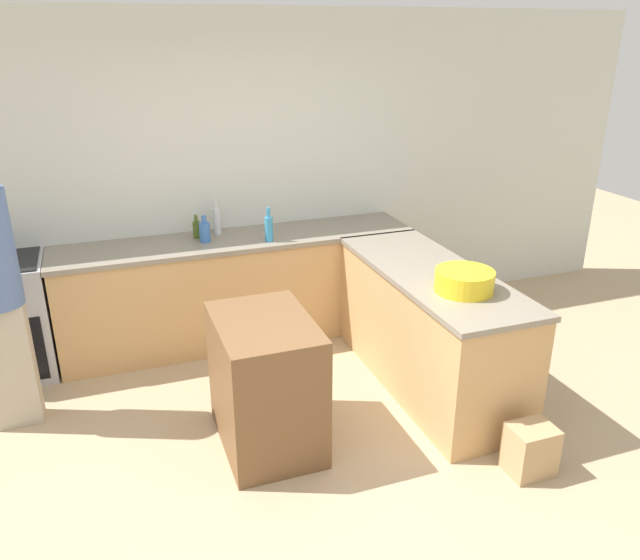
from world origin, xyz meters
TOP-DOWN VIEW (x-y plane):
  - ground_plane at (0.00, 0.00)m, footprint 14.00×14.00m
  - wall_back at (0.00, 2.30)m, footprint 8.00×0.06m
  - counter_back at (0.00, 1.96)m, footprint 2.98×0.64m
  - counter_peninsula at (1.15, 0.73)m, footprint 0.69×1.88m
  - range_oven at (-1.83, 1.96)m, footprint 0.68×0.61m
  - island_table at (-0.19, 0.43)m, footprint 0.58×0.83m
  - mixing_bowl at (1.15, 0.34)m, footprint 0.39×0.39m
  - olive_oil_bottle at (-0.31, 2.08)m, footprint 0.06×0.06m
  - dish_soap_bottle at (0.23, 1.78)m, footprint 0.07×0.07m
  - water_bottle_blue at (-0.27, 1.95)m, footprint 0.09×0.09m
  - vinegar_bottle_clear at (-0.13, 2.12)m, footprint 0.06×0.06m
  - paper_bag at (1.23, -0.41)m, footprint 0.27×0.22m

SIDE VIEW (x-z plane):
  - ground_plane at x=0.00m, z-range 0.00..0.00m
  - paper_bag at x=1.23m, z-range 0.00..0.32m
  - island_table at x=-0.19m, z-range 0.00..0.87m
  - counter_back at x=0.00m, z-range 0.00..0.92m
  - counter_peninsula at x=1.15m, z-range 0.00..0.92m
  - range_oven at x=-1.83m, z-range 0.00..0.93m
  - mixing_bowl at x=1.15m, z-range 0.92..1.06m
  - olive_oil_bottle at x=-0.31m, z-range 0.90..1.09m
  - water_bottle_blue at x=-0.27m, z-range 0.89..1.11m
  - dish_soap_bottle at x=0.23m, z-range 0.89..1.17m
  - vinegar_bottle_clear at x=-0.13m, z-range 0.88..1.18m
  - wall_back at x=0.00m, z-range 0.00..2.70m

